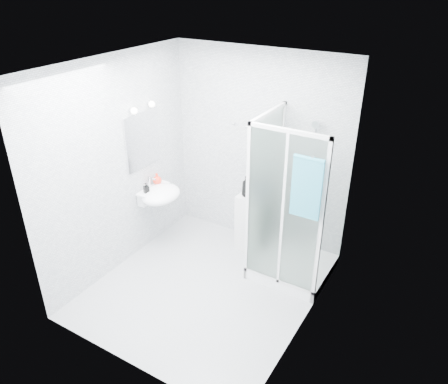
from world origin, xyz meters
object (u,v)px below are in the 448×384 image
Objects in this scene: hand_towel at (307,186)px; shampoo_bottle_a at (246,186)px; storage_cabinet at (251,222)px; soap_dispenser_black at (146,188)px; shower_enclosure at (286,242)px; soap_dispenser_orange at (157,179)px; shampoo_bottle_b at (256,186)px; wall_basin at (159,194)px.

hand_towel is 1.32m from shampoo_bottle_a.
soap_dispenser_black is at bearing -141.23° from storage_cabinet.
shower_enclosure is 1.86m from soap_dispenser_black.
soap_dispenser_black reaches higher than storage_cabinet.
soap_dispenser_orange reaches higher than soap_dispenser_black.
hand_towel is at bearing -32.01° from shampoo_bottle_a.
shampoo_bottle_a is 1.12× the size of shampoo_bottle_b.
shampoo_bottle_a is at bearing -140.74° from storage_cabinet.
shower_enclosure is 0.87m from shampoo_bottle_a.
hand_towel is at bearing -50.25° from shower_enclosure.
storage_cabinet is (-0.62, 0.28, -0.05)m from shower_enclosure.
shampoo_bottle_b is (0.10, 0.08, -0.02)m from shampoo_bottle_a.
storage_cabinet is at bearing -130.07° from shampoo_bottle_b.
shower_enclosure is 1.72m from wall_basin.
hand_towel is at bearing -5.62° from soap_dispenser_orange.
storage_cabinet is 1.44m from soap_dispenser_black.
soap_dispenser_orange is (-0.12, 0.12, 0.14)m from wall_basin.
storage_cabinet is 0.52m from shampoo_bottle_b.
wall_basin is 3.70× the size of soap_dispenser_orange.
hand_towel is 2.70× the size of shampoo_bottle_b.
hand_towel is 4.98× the size of soap_dispenser_black.
hand_towel reaches higher than storage_cabinet.
soap_dispenser_orange is (-1.19, -0.51, 0.03)m from shampoo_bottle_b.
hand_towel is (0.33, -0.40, 1.01)m from shower_enclosure.
wall_basin is at bearing -149.28° from shampoo_bottle_b.
shower_enclosure reaches higher than shampoo_bottle_b.
hand_towel is 1.29m from shampoo_bottle_b.
shower_enclosure is 7.17× the size of shampoo_bottle_a.
shampoo_bottle_b reaches higher than soap_dispenser_black.
hand_towel is (1.99, -0.09, 0.67)m from wall_basin.
shower_enclosure is 0.68m from storage_cabinet.
soap_dispenser_orange is at bearing -156.70° from shampoo_bottle_b.
hand_towel reaches higher than soap_dispenser_black.
soap_dispenser_orange is at bearing -173.78° from shower_enclosure.
hand_towel reaches higher than shampoo_bottle_b.
soap_dispenser_black is at bearing -80.89° from soap_dispenser_orange.
hand_towel is at bearing -38.00° from shampoo_bottle_b.
shower_enclosure is 2.54× the size of storage_cabinet.
wall_basin is at bearing -45.43° from soap_dispenser_orange.
shampoo_bottle_a is at bearing 29.66° from wall_basin.
soap_dispenser_black is (-1.73, -0.46, 0.48)m from shower_enclosure.
shampoo_bottle_b is at bearing 30.72° from wall_basin.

